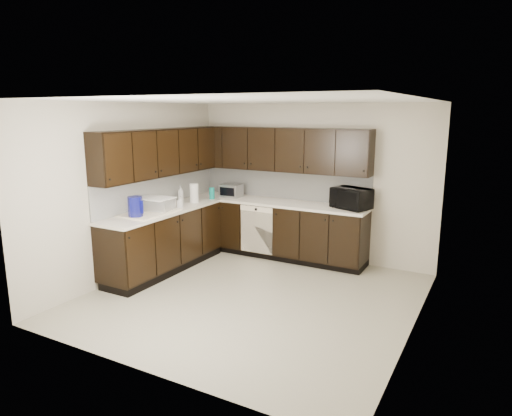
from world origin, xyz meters
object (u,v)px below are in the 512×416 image
at_px(storage_bin, 155,204).
at_px(blue_pitcher, 135,207).
at_px(sink, 149,218).
at_px(microwave, 351,198).
at_px(toaster_oven, 231,191).

xyz_separation_m(storage_bin, blue_pitcher, (0.07, -0.48, 0.05)).
distance_m(sink, microwave, 2.99).
xyz_separation_m(microwave, blue_pitcher, (-2.41, -2.02, -0.01)).
bearing_deg(storage_bin, microwave, 31.77).
height_order(sink, blue_pitcher, blue_pitcher).
bearing_deg(blue_pitcher, toaster_oven, 97.42).
distance_m(toaster_oven, storage_bin, 1.54).
relative_size(microwave, storage_bin, 1.14).
bearing_deg(sink, storage_bin, 103.96).
relative_size(microwave, blue_pitcher, 1.89).
bearing_deg(microwave, storage_bin, -128.50).
bearing_deg(blue_pitcher, storage_bin, 114.46).
bearing_deg(toaster_oven, microwave, -0.15).
relative_size(sink, blue_pitcher, 2.76).
height_order(toaster_oven, blue_pitcher, blue_pitcher).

